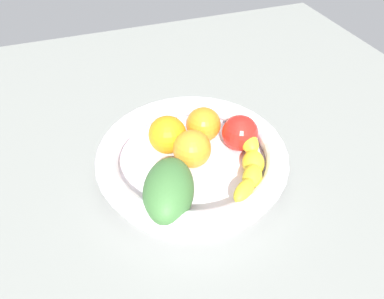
{
  "coord_description": "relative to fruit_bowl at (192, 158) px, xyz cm",
  "views": [
    {
      "loc": [
        42.72,
        -15.42,
        48.09
      ],
      "look_at": [
        0.0,
        0.0,
        7.6
      ],
      "focal_mm": 35.02,
      "sensor_mm": 36.0,
      "label": 1
    }
  ],
  "objects": [
    {
      "name": "orange_mid_right",
      "position": [
        -4.67,
        -2.72,
        2.14
      ],
      "size": [
        6.53,
        6.53,
        6.53
      ],
      "primitive_type": "sphere",
      "color": "orange",
      "rests_on": "fruit_bowl"
    },
    {
      "name": "banana_draped_left",
      "position": [
        4.84,
        7.97,
        1.5
      ],
      "size": [
        19.01,
        10.41,
        4.7
      ],
      "color": "yellow",
      "rests_on": "fruit_bowl"
    },
    {
      "name": "tomato_red",
      "position": [
        -1.09,
        9.1,
        1.98
      ],
      "size": [
        6.21,
        6.21,
        6.21
      ],
      "primitive_type": "sphere",
      "color": "red",
      "rests_on": "fruit_bowl"
    },
    {
      "name": "orange_mid_left",
      "position": [
        -5.47,
        4.12,
        1.95
      ],
      "size": [
        6.14,
        6.14,
        6.14
      ],
      "primitive_type": "sphere",
      "color": "orange",
      "rests_on": "fruit_bowl"
    },
    {
      "name": "kitchen_counter",
      "position": [
        0.0,
        0.0,
        -4.23
      ],
      "size": [
        120.0,
        120.0,
        3.0
      ],
      "primitive_type": "cube",
      "color": "gray",
      "rests_on": "ground"
    },
    {
      "name": "mango_green",
      "position": [
        7.42,
        -6.25,
        2.15
      ],
      "size": [
        13.93,
        11.47,
        6.54
      ],
      "primitive_type": "ellipsoid",
      "rotation": [
        0.0,
        0.0,
        5.89
      ],
      "color": "#437B3C",
      "rests_on": "fruit_bowl"
    },
    {
      "name": "orange_front",
      "position": [
        -0.48,
        -0.31,
        2.02
      ],
      "size": [
        6.29,
        6.29,
        6.29
      ],
      "primitive_type": "sphere",
      "color": "orange",
      "rests_on": "fruit_bowl"
    },
    {
      "name": "fruit_bowl",
      "position": [
        0.0,
        0.0,
        0.0
      ],
      "size": [
        31.58,
        31.58,
        5.27
      ],
      "color": "white",
      "rests_on": "kitchen_counter"
    }
  ]
}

